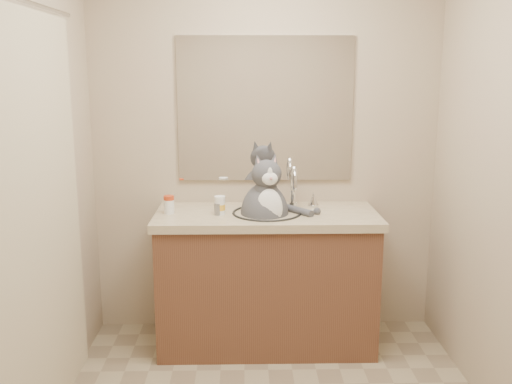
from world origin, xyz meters
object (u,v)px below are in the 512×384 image
pill_bottle_orange (220,206)px  grey_canister (218,209)px  cat (265,210)px  pill_bottle_redcap (169,205)px

pill_bottle_orange → grey_canister: size_ratio=1.58×
pill_bottle_orange → grey_canister: 0.03m
cat → pill_bottle_redcap: (-0.58, 0.02, 0.03)m
pill_bottle_orange → grey_canister: pill_bottle_orange is taller
cat → pill_bottle_orange: 0.27m
pill_bottle_redcap → pill_bottle_orange: pill_bottle_orange is taller
cat → grey_canister: (-0.28, -0.02, 0.01)m
pill_bottle_redcap → grey_canister: bearing=-7.7°
pill_bottle_redcap → pill_bottle_orange: 0.31m
cat → pill_bottle_orange: cat is taller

